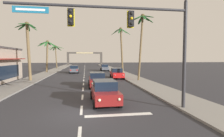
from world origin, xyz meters
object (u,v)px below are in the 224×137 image
at_px(sedan_parked_mid_kerb, 117,73).
at_px(palm_left_third, 47,49).
at_px(sedan_parked_nearest_kerb, 105,67).
at_px(traffic_signal_mast, 133,30).
at_px(sedan_oncoming_far, 74,69).
at_px(palm_right_second, 142,32).
at_px(palm_left_second, 28,42).
at_px(palm_right_third, 121,42).
at_px(sedan_third_in_queue, 97,80).
at_px(palm_left_farthest, 56,50).
at_px(town_gateway_arch, 85,57).
at_px(sedan_lead_at_stop_bar, 105,92).

xyz_separation_m(sedan_parked_mid_kerb, palm_left_third, (-13.33, 12.94, 4.35)).
bearing_deg(sedan_parked_nearest_kerb, traffic_signal_mast, -93.22).
distance_m(sedan_oncoming_far, palm_right_second, 19.27).
bearing_deg(palm_left_third, palm_left_second, -88.59).
height_order(palm_right_second, palm_right_third, palm_right_third).
bearing_deg(traffic_signal_mast, palm_right_second, 69.78).
height_order(sedan_third_in_queue, sedan_parked_nearest_kerb, same).
xyz_separation_m(palm_left_farthest, palm_right_third, (16.52, -17.92, 1.18)).
bearing_deg(palm_right_second, palm_left_second, 172.42).
bearing_deg(town_gateway_arch, sedan_lead_at_stop_bar, -88.52).
bearing_deg(sedan_third_in_queue, sedan_lead_at_stop_bar, -89.30).
distance_m(sedan_parked_nearest_kerb, palm_right_third, 9.93).
bearing_deg(palm_right_second, sedan_parked_mid_kerb, 129.56).
distance_m(sedan_third_in_queue, palm_left_farthest, 36.97).
bearing_deg(sedan_lead_at_stop_bar, palm_left_third, 109.18).
distance_m(palm_right_second, town_gateway_arch, 53.72).
relative_size(palm_right_second, palm_right_third, 0.97).
bearing_deg(town_gateway_arch, traffic_signal_mast, -87.27).
height_order(sedan_lead_at_stop_bar, sedan_parked_nearest_kerb, same).
height_order(sedan_parked_nearest_kerb, town_gateway_arch, town_gateway_arch).
bearing_deg(sedan_parked_mid_kerb, palm_right_second, -50.44).
bearing_deg(sedan_parked_mid_kerb, sedan_oncoming_far, 123.25).
bearing_deg(palm_right_third, palm_left_farthest, 132.67).
bearing_deg(sedan_lead_at_stop_bar, sedan_oncoming_far, 98.29).
distance_m(sedan_oncoming_far, sedan_parked_nearest_kerb, 9.17).
xyz_separation_m(palm_left_second, palm_right_second, (15.96, -2.12, 1.48)).
distance_m(sedan_parked_nearest_kerb, palm_left_third, 14.43).
bearing_deg(palm_right_third, sedan_third_in_queue, -110.15).
bearing_deg(sedan_parked_nearest_kerb, palm_left_third, -163.17).
height_order(sedan_parked_mid_kerb, palm_right_second, palm_right_second).
xyz_separation_m(palm_left_third, palm_left_farthest, (-0.53, 14.40, 0.34)).
bearing_deg(sedan_lead_at_stop_bar, palm_left_second, 124.70).
relative_size(palm_right_second, town_gateway_arch, 0.63).
height_order(palm_left_third, palm_left_farthest, palm_left_third).
bearing_deg(town_gateway_arch, palm_left_farthest, -111.30).
bearing_deg(palm_right_second, palm_right_third, 91.41).
distance_m(sedan_third_in_queue, palm_left_third, 23.37).
relative_size(sedan_third_in_queue, town_gateway_arch, 0.29).
height_order(sedan_parked_mid_kerb, town_gateway_arch, town_gateway_arch).
height_order(sedan_oncoming_far, town_gateway_arch, town_gateway_arch).
bearing_deg(sedan_oncoming_far, palm_right_third, -10.90).
bearing_deg(palm_left_third, traffic_signal_mast, -69.65).
height_order(sedan_lead_at_stop_bar, palm_right_second, palm_right_second).
distance_m(sedan_third_in_queue, sedan_parked_nearest_kerb, 25.07).
relative_size(sedan_parked_nearest_kerb, palm_right_third, 0.45).
xyz_separation_m(sedan_oncoming_far, palm_right_second, (10.43, -14.97, 6.21)).
distance_m(palm_right_third, town_gateway_arch, 40.84).
relative_size(sedan_oncoming_far, sedan_parked_nearest_kerb, 1.01).
bearing_deg(town_gateway_arch, sedan_parked_nearest_kerb, -81.05).
bearing_deg(sedan_lead_at_stop_bar, palm_right_third, 75.62).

